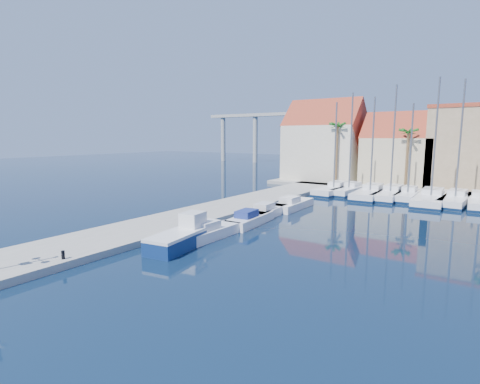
% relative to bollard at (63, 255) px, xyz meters
% --- Properties ---
extents(ground, '(260.00, 260.00, 0.00)m').
position_rel_bollard_xyz_m(ground, '(6.60, 1.59, -0.76)').
color(ground, black).
rests_on(ground, ground).
extents(quay_west, '(6.00, 77.00, 0.50)m').
position_rel_bollard_xyz_m(quay_west, '(-2.40, 15.09, -0.51)').
color(quay_west, gray).
rests_on(quay_west, ground).
extents(shore_north, '(54.00, 16.00, 0.50)m').
position_rel_bollard_xyz_m(shore_north, '(16.60, 49.59, -0.51)').
color(shore_north, gray).
rests_on(shore_north, ground).
extents(bollard, '(0.21, 0.21, 0.52)m').
position_rel_bollard_xyz_m(bollard, '(0.00, 0.00, 0.00)').
color(bollard, black).
rests_on(bollard, quay_west).
extents(fishing_boat, '(3.05, 6.65, 2.24)m').
position_rel_bollard_xyz_m(fishing_boat, '(2.92, 7.44, -0.01)').
color(fishing_boat, navy).
rests_on(fishing_boat, ground).
extents(motorboat_west_0, '(1.78, 5.46, 1.40)m').
position_rel_bollard_xyz_m(motorboat_west_0, '(3.18, 10.11, -0.25)').
color(motorboat_west_0, white).
rests_on(motorboat_west_0, ground).
extents(motorboat_west_1, '(2.47, 6.19, 1.40)m').
position_rel_bollard_xyz_m(motorboat_west_1, '(3.19, 15.47, -0.25)').
color(motorboat_west_1, white).
rests_on(motorboat_west_1, ground).
extents(motorboat_west_2, '(2.42, 6.15, 1.40)m').
position_rel_bollard_xyz_m(motorboat_west_2, '(2.66, 19.40, -0.25)').
color(motorboat_west_2, white).
rests_on(motorboat_west_2, ground).
extents(motorboat_west_3, '(2.32, 6.76, 1.40)m').
position_rel_bollard_xyz_m(motorboat_west_3, '(2.96, 24.28, -0.25)').
color(motorboat_west_3, white).
rests_on(motorboat_west_3, ground).
extents(sailboat_0, '(3.12, 9.99, 12.23)m').
position_rel_bollard_xyz_m(sailboat_0, '(2.89, 37.44, -0.18)').
color(sailboat_0, white).
rests_on(sailboat_0, ground).
extents(sailboat_1, '(2.89, 8.56, 13.37)m').
position_rel_bollard_xyz_m(sailboat_1, '(4.77, 38.00, -0.13)').
color(sailboat_1, white).
rests_on(sailboat_1, ground).
extents(sailboat_2, '(3.33, 11.04, 12.60)m').
position_rel_bollard_xyz_m(sailboat_2, '(7.76, 37.27, -0.19)').
color(sailboat_2, white).
rests_on(sailboat_2, ground).
extents(sailboat_3, '(2.80, 10.31, 13.95)m').
position_rel_bollard_xyz_m(sailboat_3, '(10.15, 37.70, -0.16)').
color(sailboat_3, white).
rests_on(sailboat_3, ground).
extents(sailboat_4, '(2.41, 8.44, 11.68)m').
position_rel_bollard_xyz_m(sailboat_4, '(12.13, 37.76, -0.16)').
color(sailboat_4, white).
rests_on(sailboat_4, ground).
extents(sailboat_5, '(3.38, 11.75, 14.34)m').
position_rel_bollard_xyz_m(sailboat_5, '(14.83, 36.98, -0.18)').
color(sailboat_5, white).
rests_on(sailboat_5, ground).
extents(sailboat_6, '(3.22, 10.02, 14.01)m').
position_rel_bollard_xyz_m(sailboat_6, '(17.30, 37.49, -0.15)').
color(sailboat_6, white).
rests_on(sailboat_6, ground).
extents(building_0, '(12.30, 9.00, 13.50)m').
position_rel_bollard_xyz_m(building_0, '(-3.40, 48.59, 5.77)').
color(building_0, beige).
rests_on(building_0, shore_north).
extents(building_1, '(10.30, 8.00, 11.00)m').
position_rel_bollard_xyz_m(building_1, '(8.60, 48.59, 4.54)').
color(building_1, beige).
rests_on(building_1, shore_north).
extents(palm_0, '(2.60, 2.60, 10.15)m').
position_rel_bollard_xyz_m(palm_0, '(0.60, 43.59, 8.32)').
color(palm_0, brown).
rests_on(palm_0, shore_north).
extents(palm_1, '(2.60, 2.60, 9.15)m').
position_rel_bollard_xyz_m(palm_1, '(10.60, 43.59, 7.38)').
color(palm_1, brown).
rests_on(palm_1, shore_north).
extents(viaduct, '(48.00, 2.20, 14.45)m').
position_rel_bollard_xyz_m(viaduct, '(-32.47, 83.59, 9.49)').
color(viaduct, '#9E9E99').
rests_on(viaduct, ground).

